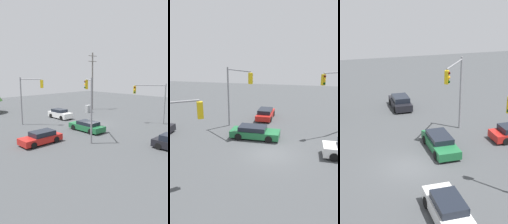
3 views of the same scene
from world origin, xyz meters
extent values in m
plane|color=#424447|center=(0.00, 0.00, 0.00)|extent=(80.00, 80.00, 0.00)
cylinder|color=black|center=(8.48, 3.01, 0.32)|extent=(0.64, 0.22, 0.64)
cylinder|color=black|center=(8.48, 1.30, 0.32)|extent=(0.64, 0.22, 0.64)
cube|color=silver|center=(0.60, -6.29, 0.59)|extent=(1.74, 4.23, 0.80)
cube|color=black|center=(0.60, -6.50, 1.21)|extent=(1.53, 2.33, 0.45)
cylinder|color=black|center=(-0.23, -4.98, 0.34)|extent=(0.22, 0.68, 0.68)
cylinder|color=black|center=(1.43, -4.98, 0.34)|extent=(0.22, 0.68, 0.68)
cube|color=#1E6638|center=(3.01, 1.98, 0.50)|extent=(1.81, 4.74, 0.63)
cube|color=black|center=(3.01, 2.22, 1.03)|extent=(1.59, 2.61, 0.42)
cylinder|color=black|center=(3.87, 0.51, 0.34)|extent=(0.22, 0.68, 0.68)
cylinder|color=black|center=(2.15, 0.51, 0.34)|extent=(0.22, 0.68, 0.68)
cylinder|color=black|center=(3.87, 3.45, 0.34)|extent=(0.22, 0.68, 0.68)
cylinder|color=black|center=(2.15, 3.45, 0.34)|extent=(0.22, 0.68, 0.68)
cube|color=black|center=(2.11, 12.63, 0.52)|extent=(1.78, 4.02, 0.69)
cube|color=black|center=(2.11, 12.43, 1.13)|extent=(1.57, 2.21, 0.53)
cylinder|color=black|center=(1.27, 13.88, 0.32)|extent=(0.22, 0.63, 0.63)
cylinder|color=black|center=(2.96, 13.88, 0.32)|extent=(0.22, 0.63, 0.63)
cylinder|color=black|center=(1.27, 11.38, 0.32)|extent=(0.22, 0.63, 0.63)
cylinder|color=black|center=(2.96, 11.38, 0.32)|extent=(0.22, 0.63, 0.63)
cylinder|color=gray|center=(6.13, 5.73, 3.31)|extent=(0.18, 0.18, 6.63)
cylinder|color=gray|center=(4.88, 4.16, 6.38)|extent=(2.58, 3.22, 0.12)
cube|color=gold|center=(3.64, 2.58, 5.75)|extent=(0.43, 0.44, 1.05)
sphere|color=#360503|center=(3.78, 2.48, 6.09)|extent=(0.22, 0.22, 0.22)
sphere|color=orange|center=(3.78, 2.48, 5.75)|extent=(0.22, 0.22, 0.22)
sphere|color=black|center=(3.78, 2.48, 5.42)|extent=(0.22, 0.22, 0.22)
camera|label=1|loc=(21.57, 20.41, 7.11)|focal=35.00mm
camera|label=2|loc=(-16.50, -2.39, 8.17)|focal=35.00mm
camera|label=3|loc=(-5.09, -21.30, 12.31)|focal=55.00mm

